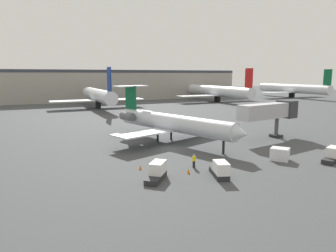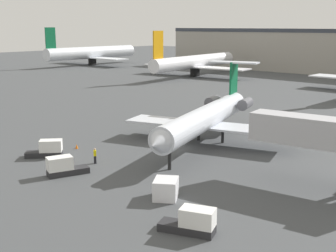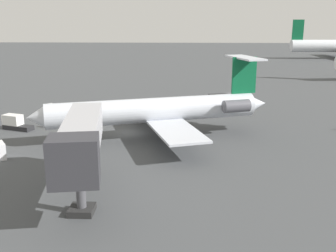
# 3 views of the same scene
# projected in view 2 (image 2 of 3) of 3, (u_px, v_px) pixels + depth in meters

# --- Properties ---
(ground_plane) EXTENTS (400.00, 400.00, 0.10)m
(ground_plane) POSITION_uv_depth(u_px,v_px,m) (174.00, 148.00, 53.88)
(ground_plane) COLOR #424447
(regional_jet) EXTENTS (21.30, 28.43, 9.36)m
(regional_jet) POSITION_uv_depth(u_px,v_px,m) (208.00, 116.00, 54.88)
(regional_jet) COLOR silver
(regional_jet) RESTS_ON ground_plane
(jet_bridge) EXTENTS (13.56, 4.93, 6.67)m
(jet_bridge) POSITION_uv_depth(u_px,v_px,m) (336.00, 136.00, 39.05)
(jet_bridge) COLOR #ADADB2
(jet_bridge) RESTS_ON ground_plane
(ground_crew_marshaller) EXTENTS (0.48, 0.43, 1.69)m
(ground_crew_marshaller) POSITION_uv_depth(u_px,v_px,m) (95.00, 156.00, 47.48)
(ground_crew_marshaller) COLOR black
(ground_crew_marshaller) RESTS_ON ground_plane
(baggage_tug_lead) EXTENTS (3.69, 3.93, 1.90)m
(baggage_tug_lead) POSITION_uv_depth(u_px,v_px,m) (48.00, 149.00, 49.96)
(baggage_tug_lead) COLOR #262628
(baggage_tug_lead) RESTS_ON ground_plane
(baggage_tug_trailing) EXTENTS (2.66, 4.24, 1.90)m
(baggage_tug_trailing) POSITION_uv_depth(u_px,v_px,m) (63.00, 167.00, 43.76)
(baggage_tug_trailing) COLOR #262628
(baggage_tug_trailing) RESTS_ON ground_plane
(baggage_tug_spare) EXTENTS (4.23, 2.78, 1.90)m
(baggage_tug_spare) POSITION_uv_depth(u_px,v_px,m) (193.00, 222.00, 31.47)
(baggage_tug_spare) COLOR #262628
(baggage_tug_spare) RESTS_ON ground_plane
(cargo_container_uld) EXTENTS (2.91, 3.00, 1.68)m
(cargo_container_uld) POSITION_uv_depth(u_px,v_px,m) (166.00, 189.00, 37.88)
(cargo_container_uld) COLOR silver
(cargo_container_uld) RESTS_ON ground_plane
(traffic_cone_near) EXTENTS (0.36, 0.36, 0.55)m
(traffic_cone_near) POSITION_uv_depth(u_px,v_px,m) (77.00, 146.00, 53.34)
(traffic_cone_near) COLOR orange
(traffic_cone_near) RESTS_ON ground_plane
(traffic_cone_mid) EXTENTS (0.36, 0.36, 0.55)m
(traffic_cone_mid) POSITION_uv_depth(u_px,v_px,m) (72.00, 161.00, 47.53)
(traffic_cone_mid) COLOR orange
(traffic_cone_mid) RESTS_ON ground_plane
(parked_airliner_west_end) EXTENTS (33.14, 39.38, 13.74)m
(parked_airliner_west_end) POSITION_uv_depth(u_px,v_px,m) (92.00, 53.00, 165.66)
(parked_airliner_west_end) COLOR silver
(parked_airliner_west_end) RESTS_ON ground_plane
(parked_airliner_west_mid) EXTENTS (33.29, 39.21, 13.07)m
(parked_airliner_west_mid) POSITION_uv_depth(u_px,v_px,m) (195.00, 62.00, 128.23)
(parked_airliner_west_mid) COLOR white
(parked_airliner_west_mid) RESTS_ON ground_plane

